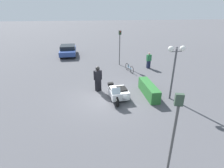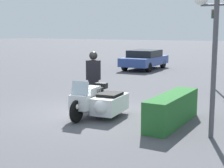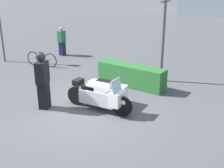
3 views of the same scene
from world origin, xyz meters
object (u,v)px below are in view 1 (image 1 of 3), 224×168
object	(u,v)px
police_motorcycle	(119,93)
officer_rider	(98,78)
twin_lamp_post	(175,59)
parked_car_background	(68,50)
traffic_light_far	(120,43)
pedestrian_bystander	(149,60)
bicycle_parked	(129,68)
hedge_bush_curbside	(149,90)
traffic_light_near	(175,123)

from	to	relation	value
police_motorcycle	officer_rider	xyz separation A→B (m)	(-1.53, -1.22, 0.53)
twin_lamp_post	parked_car_background	world-z (taller)	twin_lamp_post
traffic_light_far	pedestrian_bystander	size ratio (longest dim) A/B	2.26
pedestrian_bystander	bicycle_parked	distance (m)	2.30
officer_rider	police_motorcycle	bearing A→B (deg)	-170.44
officer_rider	bicycle_parked	xyz separation A→B (m)	(-3.80, 3.26, -0.65)
pedestrian_bystander	police_motorcycle	bearing A→B (deg)	137.03
traffic_light_far	bicycle_parked	world-z (taller)	traffic_light_far
hedge_bush_curbside	pedestrian_bystander	distance (m)	6.10
police_motorcycle	hedge_bush_curbside	bearing A→B (deg)	92.38
bicycle_parked	traffic_light_near	bearing A→B (deg)	-18.48
officer_rider	pedestrian_bystander	size ratio (longest dim) A/B	1.19
officer_rider	twin_lamp_post	bearing A→B (deg)	-141.39
officer_rider	bicycle_parked	bearing A→B (deg)	-69.67
traffic_light_far	parked_car_background	world-z (taller)	traffic_light_far
traffic_light_near	pedestrian_bystander	size ratio (longest dim) A/B	2.02
hedge_bush_curbside	parked_car_background	world-z (taller)	parked_car_background
bicycle_parked	officer_rider	bearing A→B (deg)	-52.62
pedestrian_bystander	bicycle_parked	bearing A→B (deg)	100.32
twin_lamp_post	pedestrian_bystander	distance (m)	6.75
hedge_bush_curbside	twin_lamp_post	xyz separation A→B (m)	(0.68, 1.25, 2.30)
traffic_light_far	pedestrian_bystander	xyz separation A→B (m)	(1.48, 2.67, -1.53)
hedge_bush_curbside	traffic_light_near	xyz separation A→B (m)	(5.98, -1.37, 1.68)
officer_rider	traffic_light_far	size ratio (longest dim) A/B	0.53
bicycle_parked	pedestrian_bystander	bearing A→B (deg)	96.65
officer_rider	hedge_bush_curbside	size ratio (longest dim) A/B	0.67
officer_rider	bicycle_parked	distance (m)	5.05
traffic_light_far	bicycle_parked	xyz separation A→B (m)	(2.20, 0.54, -1.98)
hedge_bush_curbside	traffic_light_near	world-z (taller)	traffic_light_near
police_motorcycle	parked_car_background	world-z (taller)	parked_car_background
officer_rider	pedestrian_bystander	distance (m)	7.04
pedestrian_bystander	hedge_bush_curbside	bearing A→B (deg)	152.32
traffic_light_near	pedestrian_bystander	world-z (taller)	traffic_light_near
officer_rider	traffic_light_far	world-z (taller)	traffic_light_far
twin_lamp_post	parked_car_background	xyz separation A→B (m)	(-12.85, -7.57, -2.02)
parked_car_background	bicycle_parked	bearing A→B (deg)	-140.46
twin_lamp_post	pedestrian_bystander	world-z (taller)	twin_lamp_post
officer_rider	parked_car_background	distance (m)	11.34
hedge_bush_curbside	traffic_light_far	world-z (taller)	traffic_light_far
traffic_light_far	officer_rider	bearing A→B (deg)	-28.86
bicycle_parked	hedge_bush_curbside	bearing A→B (deg)	-10.64
traffic_light_near	parked_car_background	xyz separation A→B (m)	(-18.15, -4.96, -1.40)
traffic_light_near	traffic_light_far	bearing A→B (deg)	13.19
police_motorcycle	bicycle_parked	size ratio (longest dim) A/B	1.42
twin_lamp_post	traffic_light_near	bearing A→B (deg)	-26.29
officer_rider	pedestrian_bystander	bearing A→B (deg)	-79.08
traffic_light_near	bicycle_parked	bearing A→B (deg)	9.81
parked_car_background	pedestrian_bystander	size ratio (longest dim) A/B	2.75
traffic_light_near	officer_rider	bearing A→B (deg)	31.88
twin_lamp_post	traffic_light_far	bearing A→B (deg)	-166.47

